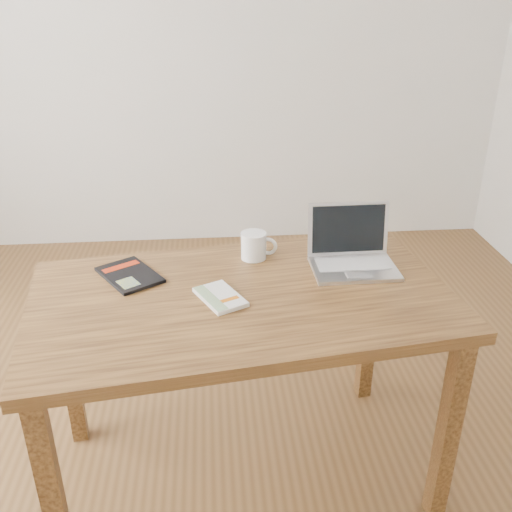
{
  "coord_description": "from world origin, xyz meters",
  "views": [
    {
      "loc": [
        0.1,
        -1.67,
        1.63
      ],
      "look_at": [
        0.23,
        -0.07,
        0.85
      ],
      "focal_mm": 40.0,
      "sensor_mm": 36.0,
      "label": 1
    }
  ],
  "objects": [
    {
      "name": "room",
      "position": [
        -0.07,
        0.0,
        1.36
      ],
      "size": [
        4.04,
        4.04,
        2.7
      ],
      "color": "brown",
      "rests_on": "ground"
    },
    {
      "name": "desk",
      "position": [
        0.18,
        -0.13,
        0.66
      ],
      "size": [
        1.39,
        0.91,
        0.75
      ],
      "rotation": [
        0.0,
        0.0,
        0.14
      ],
      "color": "brown",
      "rests_on": "ground"
    },
    {
      "name": "white_guidebook",
      "position": [
        0.12,
        -0.16,
        0.76
      ],
      "size": [
        0.17,
        0.2,
        0.02
      ],
      "rotation": [
        0.0,
        0.0,
        0.46
      ],
      "color": "beige",
      "rests_on": "desk"
    },
    {
      "name": "black_guidebook",
      "position": [
        -0.18,
        0.02,
        0.76
      ],
      "size": [
        0.25,
        0.27,
        0.01
      ],
      "rotation": [
        0.0,
        0.0,
        0.58
      ],
      "color": "black",
      "rests_on": "desk"
    },
    {
      "name": "laptop",
      "position": [
        0.57,
        0.04,
        0.79
      ],
      "size": [
        0.28,
        0.23,
        0.2
      ],
      "rotation": [
        0.0,
        0.0,
        0.01
      ],
      "color": "silver",
      "rests_on": "desk"
    },
    {
      "name": "coffee_mug",
      "position": [
        0.24,
        0.12,
        0.8
      ],
      "size": [
        0.13,
        0.09,
        0.09
      ],
      "rotation": [
        0.0,
        0.0,
        -0.18
      ],
      "color": "white",
      "rests_on": "desk"
    }
  ]
}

